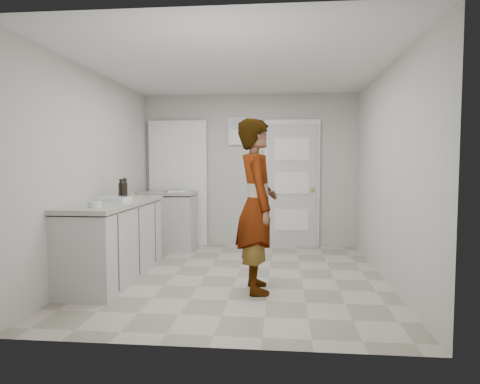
# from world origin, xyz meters

# --- Properties ---
(ground) EXTENTS (4.00, 4.00, 0.00)m
(ground) POSITION_xyz_m (0.00, 0.00, 0.00)
(ground) COLOR gray
(ground) RESTS_ON ground
(room_shell) EXTENTS (4.00, 4.00, 4.00)m
(room_shell) POSITION_xyz_m (-0.17, 1.95, 1.02)
(room_shell) COLOR beige
(room_shell) RESTS_ON ground
(main_counter) EXTENTS (0.64, 1.96, 0.93)m
(main_counter) POSITION_xyz_m (-1.45, -0.20, 0.43)
(main_counter) COLOR silver
(main_counter) RESTS_ON ground
(side_counter) EXTENTS (0.84, 0.61, 0.93)m
(side_counter) POSITION_xyz_m (-1.25, 1.55, 0.43)
(side_counter) COLOR silver
(side_counter) RESTS_ON ground
(person) EXTENTS (0.57, 0.75, 1.85)m
(person) POSITION_xyz_m (0.27, -0.53, 0.92)
(person) COLOR silver
(person) RESTS_ON ground
(cake_mix_box) EXTENTS (0.12, 0.09, 0.18)m
(cake_mix_box) POSITION_xyz_m (-1.53, 0.29, 1.02)
(cake_mix_box) COLOR olive
(cake_mix_box) RESTS_ON main_counter
(spice_jar) EXTENTS (0.05, 0.05, 0.07)m
(spice_jar) POSITION_xyz_m (-1.34, 0.11, 0.96)
(spice_jar) COLOR tan
(spice_jar) RESTS_ON main_counter
(oil_cruet_a) EXTENTS (0.07, 0.07, 0.27)m
(oil_cruet_a) POSITION_xyz_m (-1.44, 0.14, 1.05)
(oil_cruet_a) COLOR black
(oil_cruet_a) RESTS_ON main_counter
(oil_cruet_b) EXTENTS (0.06, 0.06, 0.26)m
(oil_cruet_b) POSITION_xyz_m (-1.51, 0.19, 1.05)
(oil_cruet_b) COLOR black
(oil_cruet_b) RESTS_ON main_counter
(baking_dish) EXTENTS (0.36, 0.27, 0.06)m
(baking_dish) POSITION_xyz_m (-1.43, -0.21, 0.95)
(baking_dish) COLOR silver
(baking_dish) RESTS_ON main_counter
(egg_bowl) EXTENTS (0.14, 0.14, 0.06)m
(egg_bowl) POSITION_xyz_m (-1.41, -0.81, 0.95)
(egg_bowl) COLOR silver
(egg_bowl) RESTS_ON main_counter
(papers) EXTENTS (0.39, 0.43, 0.01)m
(papers) POSITION_xyz_m (-1.15, 1.60, 0.93)
(papers) COLOR white
(papers) RESTS_ON side_counter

